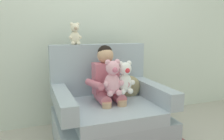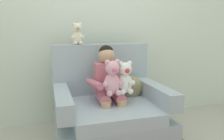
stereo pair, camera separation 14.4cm
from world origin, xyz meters
The scene contains 7 objects.
back_wall centered at (0.00, 0.75, 1.30)m, with size 6.00×0.10×2.60m, color silver.
armchair centered at (0.00, 0.05, 0.31)m, with size 1.10×0.92×1.02m.
seated_child centered at (0.00, 0.07, 0.65)m, with size 0.45×0.39×0.82m.
plush_white centered at (0.14, -0.06, 0.70)m, with size 0.19×0.16×0.33m.
plush_pink centered at (0.00, -0.07, 0.71)m, with size 0.21×0.17×0.35m.
plush_cream_on_backrest centered at (-0.26, 0.38, 1.13)m, with size 0.14×0.12×0.24m.
throw_pillow centered at (0.29, 0.17, 0.54)m, with size 0.26×0.12×0.26m, color #998C66.
Camera 2 is at (-0.59, -2.07, 1.17)m, focal length 35.32 mm.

